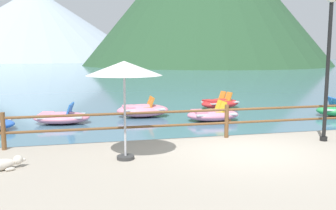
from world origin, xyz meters
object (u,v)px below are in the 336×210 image
object	(u,v)px
lamp_post	(329,53)
pedal_boat_1	(61,117)
pedal_boat_5	(143,110)
dog_resting	(3,164)
pedal_boat_4	(213,115)
beach_umbrella	(124,70)
pedal_boat_3	(220,103)

from	to	relation	value
lamp_post	pedal_boat_1	xyz separation A→B (m)	(-7.28, 6.48, -2.57)
pedal_boat_5	lamp_post	bearing A→B (deg)	-62.13
lamp_post	dog_resting	size ratio (longest dim) A/B	3.97
dog_resting	pedal_boat_4	distance (m)	9.48
dog_resting	pedal_boat_5	distance (m)	9.14
pedal_boat_4	dog_resting	bearing A→B (deg)	-137.16
beach_umbrella	pedal_boat_1	world-z (taller)	beach_umbrella
beach_umbrella	pedal_boat_3	distance (m)	11.40
pedal_boat_1	pedal_boat_3	distance (m)	8.05
lamp_post	pedal_boat_3	size ratio (longest dim) A/B	1.67
pedal_boat_1	pedal_boat_3	bearing A→B (deg)	17.68
beach_umbrella	pedal_boat_3	world-z (taller)	beach_umbrella
dog_resting	pedal_boat_1	size ratio (longest dim) A/B	0.42
lamp_post	pedal_boat_3	distance (m)	9.29
lamp_post	pedal_boat_5	size ratio (longest dim) A/B	1.73
pedal_boat_3	pedal_boat_5	xyz separation A→B (m)	(-4.25, -1.62, 0.04)
lamp_post	dog_resting	distance (m)	8.49
pedal_boat_1	pedal_boat_4	world-z (taller)	pedal_boat_4
dog_resting	pedal_boat_1	xyz separation A→B (m)	(0.85, 7.25, -0.28)
lamp_post	pedal_boat_4	world-z (taller)	lamp_post
pedal_boat_1	pedal_boat_3	xyz separation A→B (m)	(7.67, 2.45, 0.01)
pedal_boat_4	beach_umbrella	bearing A→B (deg)	-125.07
pedal_boat_4	pedal_boat_5	distance (m)	3.13
pedal_boat_4	pedal_boat_3	bearing A→B (deg)	64.16
lamp_post	pedal_boat_5	bearing A→B (deg)	117.87
lamp_post	beach_umbrella	bearing A→B (deg)	-174.33
lamp_post	pedal_boat_1	distance (m)	10.08
pedal_boat_5	pedal_boat_1	bearing A→B (deg)	-166.48
pedal_boat_1	pedal_boat_4	xyz separation A→B (m)	(6.10, -0.80, 0.01)
beach_umbrella	pedal_boat_3	size ratio (longest dim) A/B	0.93
pedal_boat_1	dog_resting	bearing A→B (deg)	-96.69
beach_umbrella	pedal_boat_1	distance (m)	7.57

